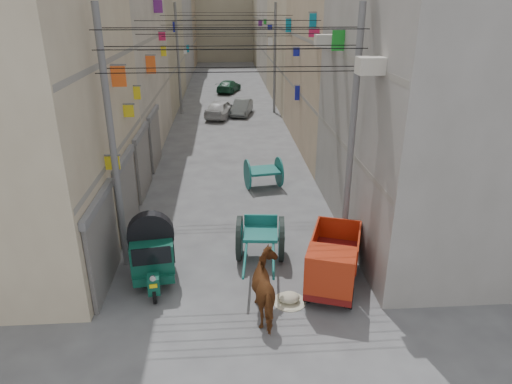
{
  "coord_description": "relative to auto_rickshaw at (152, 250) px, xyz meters",
  "views": [
    {
      "loc": [
        -0.25,
        -7.26,
        7.95
      ],
      "look_at": [
        0.7,
        6.5,
        2.21
      ],
      "focal_mm": 32.0,
      "sensor_mm": 36.0,
      "label": 1
    }
  ],
  "objects": [
    {
      "name": "horse",
      "position": [
        3.38,
        -2.01,
        -0.17
      ],
      "size": [
        1.16,
        2.09,
        1.68
      ],
      "primitive_type": "imported",
      "rotation": [
        0.0,
        0.0,
        3.27
      ],
      "color": "maroon",
      "rests_on": "ground"
    },
    {
      "name": "building_row_left",
      "position": [
        -5.44,
        29.11,
        5.45
      ],
      "size": [
        8.0,
        62.0,
        14.0
      ],
      "color": "#C0B091",
      "rests_on": "ground"
    },
    {
      "name": "feed_sack",
      "position": [
        4.01,
        -1.48,
        -0.86
      ],
      "size": [
        0.6,
        0.48,
        0.3
      ],
      "primitive_type": "ellipsoid",
      "color": "beige",
      "rests_on": "ground"
    },
    {
      "name": "distant_car_grey",
      "position": [
        3.63,
        22.33,
        -0.44
      ],
      "size": [
        1.9,
        3.61,
        1.13
      ],
      "primitive_type": "imported",
      "rotation": [
        0.0,
        0.0,
        -0.21
      ],
      "color": "#505554",
      "rests_on": "ground"
    },
    {
      "name": "building_row_right",
      "position": [
        10.55,
        29.11,
        5.45
      ],
      "size": [
        8.0,
        62.0,
        14.0
      ],
      "color": "gray",
      "rests_on": "ground"
    },
    {
      "name": "signboards",
      "position": [
        2.55,
        16.65,
        2.42
      ],
      "size": [
        8.22,
        40.52,
        5.67
      ],
      "color": "#161C9C",
      "rests_on": "ground"
    },
    {
      "name": "ac_units",
      "position": [
        6.21,
        2.66,
        6.42
      ],
      "size": [
        0.7,
        6.55,
        3.35
      ],
      "color": "beige",
      "rests_on": "ground"
    },
    {
      "name": "second_cart",
      "position": [
        4.0,
        7.37,
        -0.27
      ],
      "size": [
        1.79,
        1.65,
        1.4
      ],
      "rotation": [
        0.0,
        0.0,
        0.17
      ],
      "color": "#155E58",
      "rests_on": "ground"
    },
    {
      "name": "distant_car_white",
      "position": [
        2.0,
        21.57,
        -0.34
      ],
      "size": [
        2.69,
        4.21,
        1.33
      ],
      "primitive_type": "imported",
      "rotation": [
        0.0,
        0.0,
        2.83
      ],
      "color": "#B9B9B9",
      "rests_on": "ground"
    },
    {
      "name": "shutters_left",
      "position": [
        -1.36,
        5.36,
        0.48
      ],
      "size": [
        0.18,
        14.4,
        2.88
      ],
      "color": "#46464A",
      "rests_on": "ground"
    },
    {
      "name": "distant_car_green",
      "position": [
        2.74,
        32.03,
        -0.45
      ],
      "size": [
        2.68,
        4.16,
        1.12
      ],
      "primitive_type": "imported",
      "rotation": [
        0.0,
        0.0,
        2.83
      ],
      "color": "#1A4C33",
      "rests_on": "ground"
    },
    {
      "name": "end_cap_building",
      "position": [
        2.56,
        60.99,
        5.49
      ],
      "size": [
        22.0,
        10.0,
        13.0
      ],
      "primitive_type": "cube",
      "color": "tan",
      "rests_on": "ground"
    },
    {
      "name": "utility_poles",
      "position": [
        2.56,
        11.99,
        2.99
      ],
      "size": [
        7.4,
        22.2,
        8.0
      ],
      "color": "slate",
      "rests_on": "ground"
    },
    {
      "name": "auto_rickshaw",
      "position": [
        0.0,
        0.0,
        0.0
      ],
      "size": [
        1.62,
        2.5,
        1.71
      ],
      "rotation": [
        0.0,
        0.0,
        0.14
      ],
      "color": "black",
      "rests_on": "ground"
    },
    {
      "name": "mini_truck",
      "position": [
        5.32,
        -1.04,
        -0.19
      ],
      "size": [
        2.27,
        3.32,
        1.72
      ],
      "rotation": [
        0.0,
        0.0,
        -0.33
      ],
      "color": "black",
      "rests_on": "ground"
    },
    {
      "name": "tonga_cart",
      "position": [
        3.37,
        1.0,
        -0.23
      ],
      "size": [
        1.69,
        3.42,
        1.49
      ],
      "rotation": [
        0.0,
        0.0,
        -0.1
      ],
      "color": "black",
      "rests_on": "ground"
    },
    {
      "name": "overhead_cables",
      "position": [
        2.56,
        9.39,
        5.76
      ],
      "size": [
        7.4,
        22.52,
        1.12
      ],
      "color": "black",
      "rests_on": "ground"
    }
  ]
}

